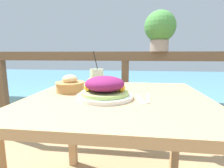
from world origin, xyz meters
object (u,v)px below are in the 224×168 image
salad_plate (105,89)px  drink_glass (97,79)px  bread_basket (70,85)px  potted_plant (160,29)px

salad_plate → drink_glass: 0.23m
bread_basket → salad_plate: bearing=-28.5°
bread_basket → potted_plant: (0.62, 0.73, 0.42)m
drink_glass → bread_basket: bearing=-150.1°
salad_plate → potted_plant: 1.03m
drink_glass → potted_plant: 0.90m
bread_basket → potted_plant: potted_plant is taller
salad_plate → bread_basket: salad_plate is taller
drink_glass → bread_basket: (-0.15, -0.09, -0.03)m
bread_basket → potted_plant: size_ratio=0.47×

